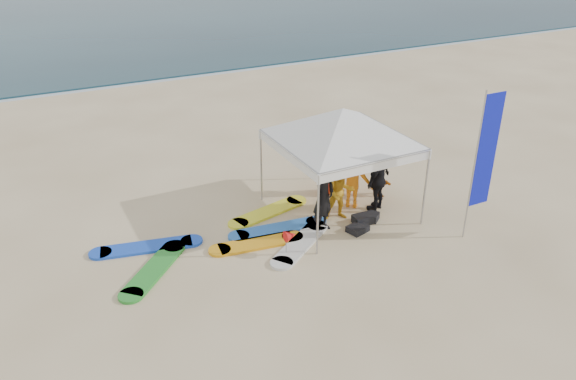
# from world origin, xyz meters

# --- Properties ---
(ground) EXTENTS (120.00, 120.00, 0.00)m
(ground) POSITION_xyz_m (0.00, 0.00, 0.00)
(ground) COLOR beige
(ground) RESTS_ON ground
(shoreline_foam) EXTENTS (160.00, 1.20, 0.01)m
(shoreline_foam) POSITION_xyz_m (0.00, 18.20, 0.00)
(shoreline_foam) COLOR silver
(shoreline_foam) RESTS_ON ground
(person_black_a) EXTENTS (0.81, 0.70, 1.87)m
(person_black_a) POSITION_xyz_m (1.08, 2.30, 0.93)
(person_black_a) COLOR black
(person_black_a) RESTS_ON ground
(person_yellow) EXTENTS (0.90, 0.80, 1.55)m
(person_yellow) POSITION_xyz_m (1.77, 2.64, 0.78)
(person_yellow) COLOR gold
(person_yellow) RESTS_ON ground
(person_orange_a) EXTENTS (1.26, 1.20, 1.72)m
(person_orange_a) POSITION_xyz_m (2.46, 3.07, 0.86)
(person_orange_a) COLOR orange
(person_orange_a) RESTS_ON ground
(person_black_b) EXTENTS (1.12, 0.84, 1.76)m
(person_black_b) POSITION_xyz_m (2.95, 2.61, 0.88)
(person_black_b) COLOR black
(person_black_b) RESTS_ON ground
(person_orange_b) EXTENTS (0.89, 0.69, 1.61)m
(person_orange_b) POSITION_xyz_m (2.33, 3.99, 0.80)
(person_orange_b) COLOR red
(person_orange_b) RESTS_ON ground
(person_seated) EXTENTS (0.35, 0.87, 0.91)m
(person_seated) POSITION_xyz_m (3.51, 3.27, 0.46)
(person_seated) COLOR #C56511
(person_seated) RESTS_ON ground
(canopy_tent) EXTENTS (4.42, 4.42, 3.33)m
(canopy_tent) POSITION_xyz_m (1.97, 2.97, 2.90)
(canopy_tent) COLOR #A5A5A8
(canopy_tent) RESTS_ON ground
(feather_flag) EXTENTS (0.63, 0.04, 3.77)m
(feather_flag) POSITION_xyz_m (4.33, 0.42, 2.22)
(feather_flag) COLOR #A5A5A8
(feather_flag) RESTS_ON ground
(marker_pennant) EXTENTS (0.28, 0.28, 0.64)m
(marker_pennant) POSITION_xyz_m (-0.15, 1.70, 0.49)
(marker_pennant) COLOR #A5A5A8
(marker_pennant) RESTS_ON ground
(gear_pile) EXTENTS (1.19, 0.76, 0.22)m
(gear_pile) POSITION_xyz_m (2.18, 2.06, 0.10)
(gear_pile) COLOR black
(gear_pile) RESTS_ON ground
(surfboard_spread) EXTENTS (5.52, 3.08, 0.07)m
(surfboard_spread) POSITION_xyz_m (-1.12, 2.83, 0.04)
(surfboard_spread) COLOR #258929
(surfboard_spread) RESTS_ON ground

